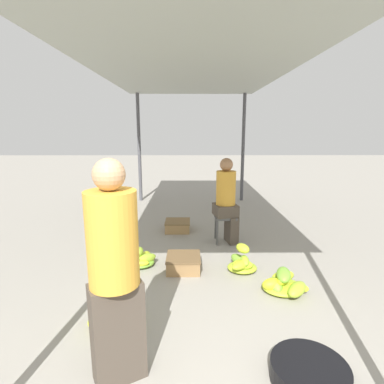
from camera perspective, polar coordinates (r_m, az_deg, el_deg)
The scene contains 13 objects.
canopy_post_back_left at distance 7.50m, azimuth -10.02°, elevation 8.16°, with size 0.08×0.08×2.60m, color #4C4C51.
canopy_post_back_right at distance 7.51m, azimuth 9.69°, elevation 8.18°, with size 0.08×0.08×2.60m, color #4C4C51.
canopy_tarp at distance 4.52m, azimuth -0.03°, elevation 22.92°, with size 2.94×6.29×0.04m, color #9EA399.
vendor_foreground at distance 2.13m, azimuth -14.56°, elevation -14.50°, with size 0.45×0.45×1.58m.
stool at distance 4.75m, azimuth 6.33°, elevation -5.45°, with size 0.34×0.34×0.43m.
vendor_seated at distance 4.66m, azimuth 6.67°, elevation -1.35°, with size 0.40×0.40×1.33m.
basin_black at distance 2.59m, azimuth 21.45°, elevation -29.44°, with size 0.54×0.54×0.14m.
banana_pile_left_0 at distance 3.02m, azimuth -14.87°, elevation -21.93°, with size 0.47×0.48×0.28m.
banana_pile_left_1 at distance 4.05m, azimuth -9.82°, elevation -12.59°, with size 0.44×0.50×0.25m.
banana_pile_right_0 at distance 3.56m, azimuth 17.04°, elevation -16.41°, with size 0.53×0.58×0.26m.
banana_pile_right_1 at distance 3.90m, azimuth 9.48°, elevation -13.18°, with size 0.37×0.55×0.36m.
crate_near at distance 3.90m, azimuth -1.64°, elevation -13.32°, with size 0.43×0.43×0.18m.
crate_mid at distance 5.32m, azimuth -2.75°, elevation -6.42°, with size 0.43×0.43×0.18m.
Camera 1 is at (-0.02, -1.19, 1.74)m, focal length 28.00 mm.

